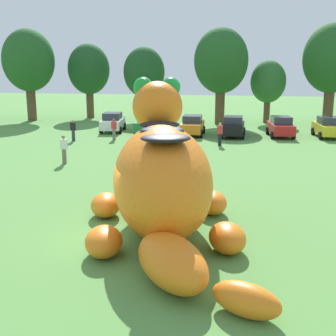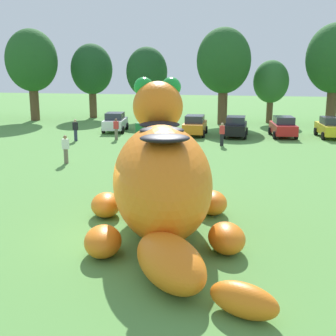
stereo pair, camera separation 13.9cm
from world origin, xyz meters
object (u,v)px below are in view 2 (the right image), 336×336
at_px(giant_inflatable_creature, 162,179).
at_px(car_red, 283,127).
at_px(car_black, 236,127).
at_px(spectator_near_inflatable, 116,129).
at_px(car_yellow, 331,127).
at_px(spectator_by_cars, 222,134).
at_px(car_green, 151,124).
at_px(car_white, 115,122).
at_px(spectator_mid_field, 75,130).
at_px(car_orange, 195,125).
at_px(spectator_wandering, 66,149).

xyz_separation_m(giant_inflatable_creature, car_red, (5.11, 23.22, -1.07)).
height_order(car_black, spectator_near_inflatable, car_black).
xyz_separation_m(car_yellow, spectator_by_cars, (-8.42, -5.71, -0.01)).
height_order(car_green, car_yellow, same).
distance_m(car_white, spectator_near_inflatable, 4.73).
height_order(car_white, car_green, same).
xyz_separation_m(car_yellow, spectator_mid_field, (-19.89, -5.89, -0.01)).
distance_m(car_white, spectator_mid_field, 5.84).
bearing_deg(car_orange, car_green, 175.90).
distance_m(car_black, car_yellow, 7.77).
relative_size(car_black, car_red, 0.96).
height_order(car_yellow, spectator_mid_field, car_yellow).
bearing_deg(car_black, car_green, 176.81).
bearing_deg(giant_inflatable_creature, spectator_near_inflatable, 112.98).
xyz_separation_m(car_white, spectator_wandering, (1.46, -13.56, -0.01)).
bearing_deg(car_white, car_black, -4.97).
distance_m(car_white, car_red, 14.71).
height_order(spectator_mid_field, spectator_by_cars, same).
distance_m(car_white, spectator_by_cars, 11.51).
xyz_separation_m(car_yellow, spectator_wandering, (-17.07, -13.77, -0.01)).
xyz_separation_m(car_white, spectator_mid_field, (-1.36, -5.68, -0.01)).
bearing_deg(car_yellow, spectator_near_inflatable, -164.63).
xyz_separation_m(spectator_mid_field, spectator_by_cars, (11.47, 0.17, 0.00)).
height_order(giant_inflatable_creature, car_yellow, giant_inflatable_creature).
distance_m(spectator_near_inflatable, spectator_mid_field, 3.19).
height_order(giant_inflatable_creature, car_orange, giant_inflatable_creature).
distance_m(spectator_near_inflatable, spectator_by_cars, 8.59).
relative_size(car_white, car_red, 1.01).
relative_size(car_green, car_orange, 0.99).
height_order(car_orange, spectator_wandering, car_orange).
xyz_separation_m(car_green, spectator_mid_field, (-4.87, -5.15, -0.01)).
bearing_deg(car_red, car_green, -178.13).
bearing_deg(giant_inflatable_creature, spectator_by_cars, 88.41).
xyz_separation_m(car_white, car_black, (10.85, -0.94, 0.00)).
bearing_deg(giant_inflatable_creature, car_yellow, 69.28).
height_order(giant_inflatable_creature, spectator_wandering, giant_inflatable_creature).
height_order(car_black, spectator_mid_field, car_black).
relative_size(giant_inflatable_creature, spectator_mid_field, 5.57).
relative_size(car_white, spectator_near_inflatable, 2.52).
bearing_deg(car_red, car_black, -168.67).
xyz_separation_m(car_white, spectator_near_inflatable, (1.58, -4.45, -0.01)).
height_order(giant_inflatable_creature, car_red, giant_inflatable_creature).
xyz_separation_m(car_green, car_red, (11.20, 0.37, 0.00)).
xyz_separation_m(car_black, spectator_wandering, (-9.39, -12.62, -0.01)).
bearing_deg(spectator_wandering, giant_inflatable_creature, -50.32).
bearing_deg(car_green, car_orange, -4.10).
bearing_deg(car_yellow, car_green, -177.19).
bearing_deg(car_white, car_orange, -6.28).
xyz_separation_m(giant_inflatable_creature, car_white, (-9.61, 23.39, -1.07)).
height_order(car_orange, spectator_by_cars, car_orange).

